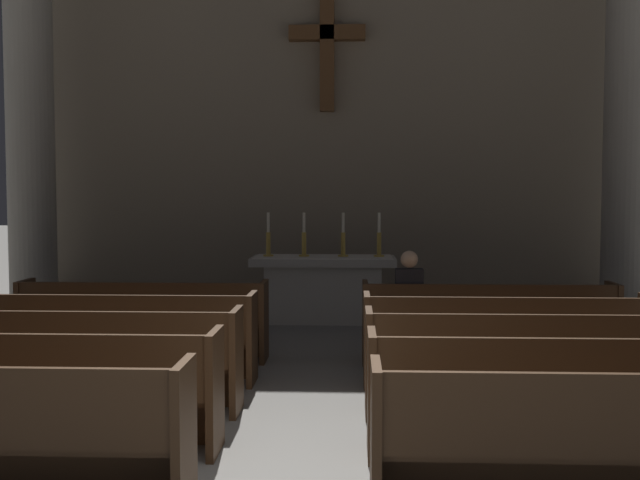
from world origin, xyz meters
The scene contains 18 objects.
pew_left_row_2 centered at (-2.03, 1.02, 0.48)m, with size 2.93×0.50×0.95m.
pew_left_row_3 centered at (-2.03, 2.09, 0.48)m, with size 2.93×0.50×0.95m.
pew_left_row_4 centered at (-2.03, 3.15, 0.48)m, with size 2.93×0.50×0.95m.
pew_left_row_5 centered at (-2.03, 4.21, 0.48)m, with size 2.93×0.50×0.95m.
pew_right_row_1 centered at (2.03, -0.04, 0.48)m, with size 2.93×0.50×0.95m.
pew_right_row_2 centered at (2.03, 1.02, 0.48)m, with size 2.93×0.50×0.95m.
pew_right_row_3 centered at (2.03, 2.09, 0.48)m, with size 2.93×0.50×0.95m.
pew_right_row_4 centered at (2.03, 3.15, 0.48)m, with size 2.93×0.50×0.95m.
pew_right_row_5 centered at (2.03, 4.21, 0.48)m, with size 2.93×0.50×0.95m.
column_left_third centered at (-4.68, 7.35, 3.60)m, with size 1.11×1.11×7.36m.
column_right_third centered at (4.68, 7.35, 3.60)m, with size 1.11×1.11×7.36m.
altar centered at (0.00, 7.00, 0.53)m, with size 2.20×0.90×1.01m.
candlestick_outer_left centered at (-0.85, 7.00, 1.22)m, with size 0.16×0.16×0.67m.
candlestick_inner_left centered at (-0.30, 7.00, 1.22)m, with size 0.16×0.16×0.67m.
candlestick_inner_right centered at (0.30, 7.00, 1.22)m, with size 0.16×0.16×0.67m.
candlestick_outer_right centered at (0.85, 7.00, 1.22)m, with size 0.16×0.16×0.67m.
apse_with_cross centered at (0.00, 8.81, 4.01)m, with size 10.55×0.49×8.00m.
lone_worshipper centered at (1.10, 4.25, 0.69)m, with size 0.32×0.43×1.32m.
Camera 1 is at (0.45, -4.63, 2.00)m, focal length 42.80 mm.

